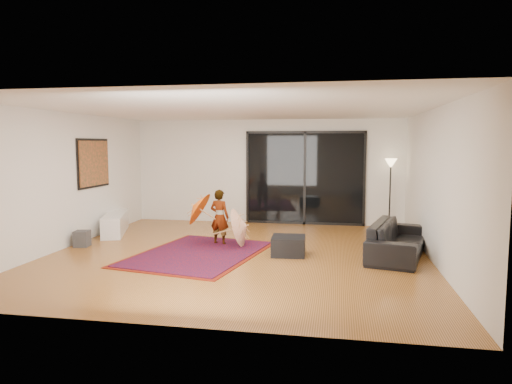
% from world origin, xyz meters
% --- Properties ---
extents(floor, '(7.00, 7.00, 0.00)m').
position_xyz_m(floor, '(0.00, 0.00, 0.00)').
color(floor, '#AF6930').
rests_on(floor, ground).
extents(ceiling, '(7.00, 7.00, 0.00)m').
position_xyz_m(ceiling, '(0.00, 0.00, 2.70)').
color(ceiling, white).
rests_on(ceiling, wall_back).
extents(wall_back, '(7.00, 0.00, 7.00)m').
position_xyz_m(wall_back, '(0.00, 3.50, 1.35)').
color(wall_back, silver).
rests_on(wall_back, floor).
extents(wall_front, '(7.00, 0.00, 7.00)m').
position_xyz_m(wall_front, '(0.00, -3.50, 1.35)').
color(wall_front, silver).
rests_on(wall_front, floor).
extents(wall_left, '(0.00, 7.00, 7.00)m').
position_xyz_m(wall_left, '(-3.50, 0.00, 1.35)').
color(wall_left, silver).
rests_on(wall_left, floor).
extents(wall_right, '(0.00, 7.00, 7.00)m').
position_xyz_m(wall_right, '(3.50, 0.00, 1.35)').
color(wall_right, silver).
rests_on(wall_right, floor).
extents(sliding_door, '(3.06, 0.07, 2.40)m').
position_xyz_m(sliding_door, '(1.00, 3.47, 1.20)').
color(sliding_door, black).
rests_on(sliding_door, wall_back).
extents(painting, '(0.04, 1.28, 1.08)m').
position_xyz_m(painting, '(-3.46, 1.00, 1.65)').
color(painting, black).
rests_on(painting, wall_left).
extents(media_console, '(0.96, 1.72, 0.47)m').
position_xyz_m(media_console, '(-3.25, 1.48, 0.23)').
color(media_console, white).
rests_on(media_console, floor).
extents(speaker, '(0.33, 0.33, 0.32)m').
position_xyz_m(speaker, '(-3.25, 0.06, 0.16)').
color(speaker, '#424244').
rests_on(speaker, floor).
extents(persian_rug, '(2.64, 3.30, 0.02)m').
position_xyz_m(persian_rug, '(-0.73, -0.14, 0.01)').
color(persian_rug, '#601308').
rests_on(persian_rug, floor).
extents(sofa, '(1.37, 2.32, 0.64)m').
position_xyz_m(sofa, '(2.95, 0.36, 0.32)').
color(sofa, black).
rests_on(sofa, floor).
extents(ottoman, '(0.65, 0.65, 0.35)m').
position_xyz_m(ottoman, '(0.95, 0.09, 0.18)').
color(ottoman, black).
rests_on(ottoman, floor).
extents(floor_lamp, '(0.30, 0.30, 1.72)m').
position_xyz_m(floor_lamp, '(3.10, 3.21, 1.36)').
color(floor_lamp, black).
rests_on(floor_lamp, floor).
extents(child, '(0.47, 0.36, 1.14)m').
position_xyz_m(child, '(-0.55, 0.75, 0.57)').
color(child, '#999999').
rests_on(child, floor).
extents(parasol_orange, '(0.53, 0.75, 0.84)m').
position_xyz_m(parasol_orange, '(-1.10, 0.70, 0.73)').
color(parasol_orange, '#F8610D').
rests_on(parasol_orange, child).
extents(parasol_white, '(0.54, 0.81, 0.87)m').
position_xyz_m(parasol_white, '(0.05, 0.60, 0.50)').
color(parasol_white, beige).
rests_on(parasol_white, floor).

